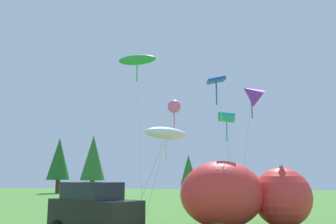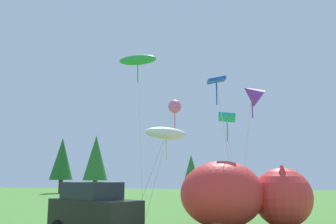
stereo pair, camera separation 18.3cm
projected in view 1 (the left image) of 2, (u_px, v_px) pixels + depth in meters
parked_car at (94, 209)px, 15.83m from camera, size 4.60×3.56×2.17m
inflatable_cat at (242, 197)px, 17.88m from camera, size 6.62×4.47×3.15m
kite_pink_octopus at (174, 107)px, 20.89m from camera, size 1.77×1.51×6.65m
kite_teal_diamond at (226, 119)px, 20.24m from camera, size 1.08×2.21×5.82m
kite_blue_box at (216, 83)px, 19.33m from camera, size 1.52×1.08×7.52m
kite_purple_delta at (251, 94)px, 19.21m from camera, size 1.61×1.51×7.33m
kite_white_ghost at (166, 134)px, 18.53m from camera, size 3.18×2.29×4.91m
kite_green_fish at (137, 60)px, 21.83m from camera, size 2.29×1.85×9.51m
horizon_tree_east at (189, 170)px, 51.75m from camera, size 2.28×2.28×5.43m
horizon_tree_west at (93, 158)px, 51.14m from camera, size 3.37×3.37×8.03m
horizon_tree_mid at (59, 159)px, 55.68m from camera, size 3.42×3.42×8.15m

